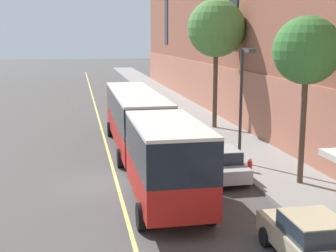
{
  "coord_description": "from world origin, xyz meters",
  "views": [
    {
      "loc": [
        -1.39,
        -21.4,
        6.82
      ],
      "look_at": [
        3.63,
        4.45,
        1.8
      ],
      "focal_mm": 50.0,
      "sensor_mm": 36.0,
      "label": 1
    }
  ],
  "objects_px": {
    "parked_car_silver_2": "(220,163)",
    "street_lamp": "(243,92)",
    "parked_car_silver_5": "(177,125)",
    "parked_car_champagne_0": "(311,239)",
    "parked_car_black_7": "(144,98)",
    "city_bus": "(143,127)",
    "street_tree_mid_block": "(307,51)",
    "parked_car_silver_1": "(156,108)",
    "fire_hydrant": "(250,165)",
    "street_tree_far_uptown": "(216,29)",
    "parked_car_darkgray_4": "(136,91)"
  },
  "relations": [
    {
      "from": "parked_car_silver_1",
      "to": "parked_car_silver_2",
      "type": "distance_m",
      "value": 18.4
    },
    {
      "from": "parked_car_champagne_0",
      "to": "street_lamp",
      "type": "xyz_separation_m",
      "value": [
        1.68,
        10.88,
        3.19
      ]
    },
    {
      "from": "parked_car_champagne_0",
      "to": "parked_car_black_7",
      "type": "bearing_deg",
      "value": 90.41
    },
    {
      "from": "parked_car_silver_1",
      "to": "fire_hydrant",
      "type": "relative_size",
      "value": 6.11
    },
    {
      "from": "parked_car_silver_2",
      "to": "fire_hydrant",
      "type": "height_order",
      "value": "parked_car_silver_2"
    },
    {
      "from": "parked_car_champagne_0",
      "to": "street_tree_far_uptown",
      "type": "bearing_deg",
      "value": 81.25
    },
    {
      "from": "street_tree_mid_block",
      "to": "fire_hydrant",
      "type": "distance_m",
      "value": 6.31
    },
    {
      "from": "street_tree_far_uptown",
      "to": "fire_hydrant",
      "type": "distance_m",
      "value": 13.74
    },
    {
      "from": "street_lamp",
      "to": "fire_hydrant",
      "type": "distance_m",
      "value": 3.82
    },
    {
      "from": "street_lamp",
      "to": "city_bus",
      "type": "bearing_deg",
      "value": 167.31
    },
    {
      "from": "fire_hydrant",
      "to": "street_tree_mid_block",
      "type": "bearing_deg",
      "value": -52.34
    },
    {
      "from": "parked_car_champagne_0",
      "to": "parked_car_silver_5",
      "type": "height_order",
      "value": "same"
    },
    {
      "from": "parked_car_silver_1",
      "to": "street_lamp",
      "type": "relative_size",
      "value": 0.72
    },
    {
      "from": "city_bus",
      "to": "parked_car_silver_1",
      "type": "bearing_deg",
      "value": 77.88
    },
    {
      "from": "parked_car_silver_2",
      "to": "parked_car_silver_5",
      "type": "distance_m",
      "value": 10.22
    },
    {
      "from": "parked_car_black_7",
      "to": "fire_hydrant",
      "type": "relative_size",
      "value": 6.09
    },
    {
      "from": "street_lamp",
      "to": "parked_car_black_7",
      "type": "bearing_deg",
      "value": 94.75
    },
    {
      "from": "street_tree_far_uptown",
      "to": "city_bus",
      "type": "bearing_deg",
      "value": -126.38
    },
    {
      "from": "parked_car_silver_5",
      "to": "street_tree_mid_block",
      "type": "distance_m",
      "value": 13.54
    },
    {
      "from": "street_tree_mid_block",
      "to": "street_lamp",
      "type": "distance_m",
      "value": 4.6
    },
    {
      "from": "parked_car_silver_5",
      "to": "parked_car_champagne_0",
      "type": "bearing_deg",
      "value": -89.84
    },
    {
      "from": "parked_car_silver_2",
      "to": "street_lamp",
      "type": "distance_m",
      "value": 4.15
    },
    {
      "from": "street_tree_mid_block",
      "to": "parked_car_champagne_0",
      "type": "bearing_deg",
      "value": -114.36
    },
    {
      "from": "street_tree_far_uptown",
      "to": "street_tree_mid_block",
      "type": "bearing_deg",
      "value": -90.0
    },
    {
      "from": "city_bus",
      "to": "street_tree_mid_block",
      "type": "distance_m",
      "value": 9.21
    },
    {
      "from": "parked_car_champagne_0",
      "to": "street_lamp",
      "type": "height_order",
      "value": "street_lamp"
    },
    {
      "from": "city_bus",
      "to": "street_lamp",
      "type": "relative_size",
      "value": 3.23
    },
    {
      "from": "street_tree_far_uptown",
      "to": "parked_car_silver_1",
      "type": "bearing_deg",
      "value": 118.32
    },
    {
      "from": "parked_car_silver_5",
      "to": "fire_hydrant",
      "type": "distance_m",
      "value": 9.97
    },
    {
      "from": "parked_car_silver_2",
      "to": "parked_car_darkgray_4",
      "type": "height_order",
      "value": "same"
    },
    {
      "from": "parked_car_silver_1",
      "to": "parked_car_silver_5",
      "type": "bearing_deg",
      "value": -89.48
    },
    {
      "from": "parked_car_silver_1",
      "to": "street_tree_far_uptown",
      "type": "height_order",
      "value": "street_tree_far_uptown"
    },
    {
      "from": "parked_car_silver_1",
      "to": "parked_car_silver_5",
      "type": "distance_m",
      "value": 8.18
    },
    {
      "from": "parked_car_silver_5",
      "to": "street_lamp",
      "type": "distance_m",
      "value": 9.02
    },
    {
      "from": "parked_car_silver_5",
      "to": "fire_hydrant",
      "type": "bearing_deg",
      "value": -80.53
    },
    {
      "from": "parked_car_silver_1",
      "to": "street_tree_mid_block",
      "type": "height_order",
      "value": "street_tree_mid_block"
    },
    {
      "from": "city_bus",
      "to": "parked_car_silver_5",
      "type": "distance_m",
      "value": 7.96
    },
    {
      "from": "parked_car_silver_2",
      "to": "fire_hydrant",
      "type": "xyz_separation_m",
      "value": [
        1.66,
        0.4,
        -0.29
      ]
    },
    {
      "from": "parked_car_silver_2",
      "to": "parked_car_silver_5",
      "type": "relative_size",
      "value": 0.92
    },
    {
      "from": "parked_car_silver_5",
      "to": "fire_hydrant",
      "type": "height_order",
      "value": "parked_car_silver_5"
    },
    {
      "from": "city_bus",
      "to": "parked_car_champagne_0",
      "type": "height_order",
      "value": "city_bus"
    },
    {
      "from": "parked_car_black_7",
      "to": "street_lamp",
      "type": "xyz_separation_m",
      "value": [
        1.93,
        -23.24,
        3.19
      ]
    },
    {
      "from": "parked_car_darkgray_4",
      "to": "street_tree_far_uptown",
      "type": "distance_m",
      "value": 21.02
    },
    {
      "from": "parked_car_champagne_0",
      "to": "street_tree_mid_block",
      "type": "distance_m",
      "value": 9.54
    },
    {
      "from": "street_tree_mid_block",
      "to": "street_lamp",
      "type": "relative_size",
      "value": 1.24
    },
    {
      "from": "fire_hydrant",
      "to": "parked_car_silver_2",
      "type": "bearing_deg",
      "value": -166.56
    },
    {
      "from": "fire_hydrant",
      "to": "parked_car_black_7",
      "type": "bearing_deg",
      "value": 94.22
    },
    {
      "from": "city_bus",
      "to": "street_lamp",
      "type": "height_order",
      "value": "street_lamp"
    },
    {
      "from": "parked_car_champagne_0",
      "to": "street_tree_far_uptown",
      "type": "height_order",
      "value": "street_tree_far_uptown"
    },
    {
      "from": "parked_car_silver_2",
      "to": "parked_car_darkgray_4",
      "type": "distance_m",
      "value": 31.79
    }
  ]
}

